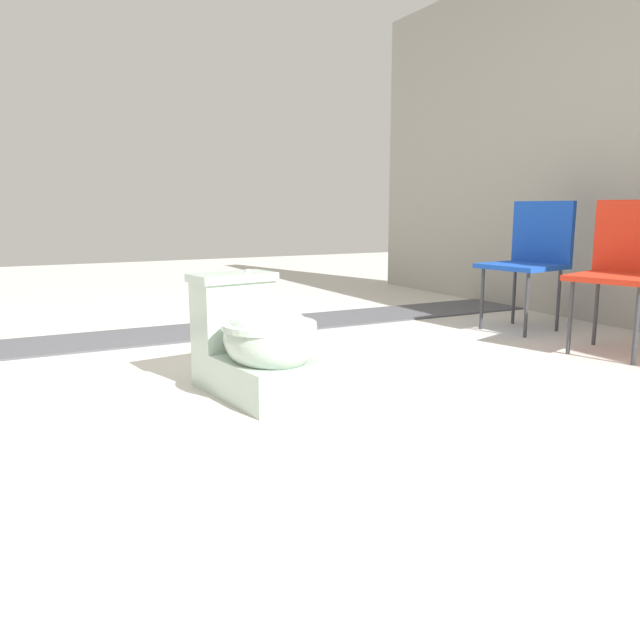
{
  "coord_description": "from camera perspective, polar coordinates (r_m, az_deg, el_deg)",
  "views": [
    {
      "loc": [
        2.51,
        -0.86,
        0.79
      ],
      "look_at": [
        0.1,
        0.4,
        0.3
      ],
      "focal_mm": 35.0,
      "sensor_mm": 36.0,
      "label": 1
    }
  ],
  "objects": [
    {
      "name": "folding_chair_left",
      "position": [
        4.31,
        18.81,
        5.97
      ],
      "size": [
        0.51,
        0.51,
        0.83
      ],
      "rotation": [
        0.0,
        0.0,
        -1.41
      ],
      "color": "#1947B2",
      "rests_on": "ground"
    },
    {
      "name": "folding_chair_middle",
      "position": [
        3.8,
        26.23,
        4.97
      ],
      "size": [
        0.55,
        0.55,
        0.83
      ],
      "rotation": [
        0.0,
        0.0,
        -1.28
      ],
      "color": "red",
      "rests_on": "ground"
    },
    {
      "name": "ground_plane",
      "position": [
        2.77,
        -8.35,
        -6.48
      ],
      "size": [
        14.0,
        14.0,
        0.0
      ],
      "primitive_type": "plane",
      "color": "beige"
    },
    {
      "name": "toilet",
      "position": [
        2.65,
        -5.71,
        -2.23
      ],
      "size": [
        0.68,
        0.46,
        0.52
      ],
      "rotation": [
        0.0,
        0.0,
        0.15
      ],
      "color": "#B2C6B7",
      "rests_on": "ground"
    },
    {
      "name": "gravel_strip",
      "position": [
        4.16,
        -7.95,
        -0.75
      ],
      "size": [
        0.56,
        8.0,
        0.01
      ],
      "primitive_type": "cube",
      "color": "#4C4C51",
      "rests_on": "ground"
    }
  ]
}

